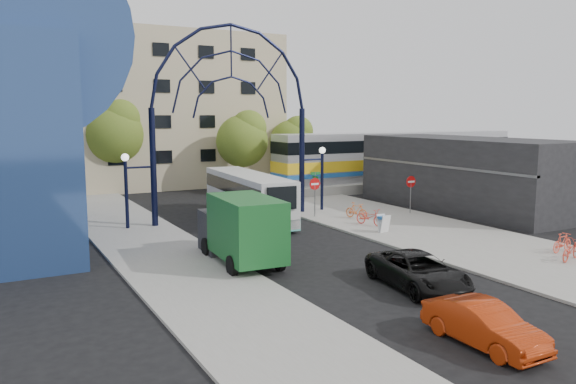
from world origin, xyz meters
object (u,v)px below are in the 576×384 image
tree_north_a (244,138)px  black_suv (418,271)px  red_sedan (484,324)px  bike_near_b (356,211)px  bike_far_a (571,250)px  stop_sign (315,188)px  bike_far_b (562,243)px  bike_near_a (370,217)px  sandwich_board (384,221)px  train_car (399,155)px  street_name_sign (315,184)px  city_bus (248,196)px  tree_north_b (114,131)px  do_not_enter_sign (411,185)px  green_truck (240,229)px  gateway_arch (232,82)px  tree_north_c (293,139)px

tree_north_a → black_suv: 29.14m
tree_north_a → red_sedan: 34.44m
bike_near_b → bike_far_a: bearing=-97.0°
stop_sign → bike_far_b: bearing=-68.4°
black_suv → bike_far_a: (8.55, -0.44, -0.09)m
bike_near_a → bike_near_b: 2.22m
black_suv → sandwich_board: bearing=67.3°
stop_sign → train_car: size_ratio=0.10×
street_name_sign → bike_far_b: size_ratio=1.82×
city_bus → bike_far_a: bearing=-58.9°
stop_sign → tree_north_a: tree_north_a is taller
tree_north_b → bike_far_a: (13.07, -32.79, -4.67)m
sandwich_board → train_car: bearing=48.1°
train_car → red_sedan: bearing=-126.0°
bike_near_a → street_name_sign: bearing=84.4°
street_name_sign → bike_near_a: 4.93m
bike_far_a → bike_near_b: bearing=-4.3°
bike_near_a → bike_far_b: bearing=-85.0°
city_bus → do_not_enter_sign: bearing=-15.5°
stop_sign → sandwich_board: stop_sign is taller
tree_north_a → red_sedan: (-7.50, -33.38, -3.97)m
sandwich_board → bike_far_b: sandwich_board is taller
green_truck → bike_near_b: green_truck is taller
train_car → green_truck: bearing=-143.3°
tree_north_b → bike_near_a: bearing=-65.4°
gateway_arch → bike_near_b: gateway_arch is taller
gateway_arch → train_car: bearing=21.8°
city_bus → bike_near_b: 6.90m
gateway_arch → red_sedan: gateway_arch is taller
gateway_arch → do_not_enter_sign: 13.43m
do_not_enter_sign → train_car: 15.03m
stop_sign → bike_far_b: stop_sign is taller
tree_north_c → black_suv: size_ratio=1.33×
gateway_arch → bike_near_a: size_ratio=7.27×
tree_north_b → green_truck: size_ratio=1.28×
do_not_enter_sign → green_truck: bearing=-158.8°
do_not_enter_sign → black_suv: 16.22m
city_bus → red_sedan: bearing=-91.8°
train_car → tree_north_c: bearing=143.0°
tree_north_a → bike_near_a: 18.35m
sandwich_board → black_suv: size_ratio=0.20×
black_suv → bike_far_b: bearing=12.2°
tree_north_b → green_truck: tree_north_b is taller
sandwich_board → bike_near_a: sandwich_board is taller
street_name_sign → green_truck: bearing=-137.2°
stop_sign → green_truck: 11.59m
train_car → bike_near_b: size_ratio=15.16×
stop_sign → do_not_enter_sign: (6.20, -2.00, -0.02)m
city_bus → green_truck: 10.49m
black_suv → red_sedan: black_suv is taller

